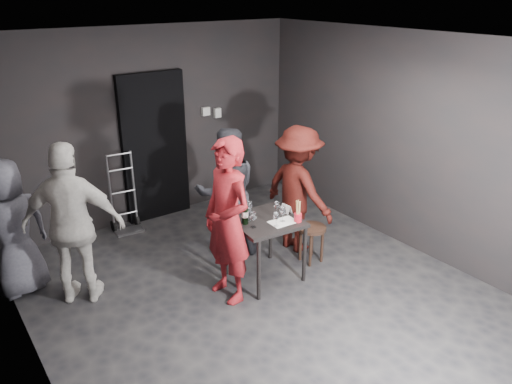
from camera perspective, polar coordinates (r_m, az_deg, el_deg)
floor at (r=5.70m, az=-0.15°, el=-11.14°), size 4.50×5.00×0.02m
ceiling at (r=4.77m, az=-0.18°, el=16.97°), size 4.50×5.00×0.02m
wall_back at (r=7.17m, az=-11.88°, el=7.41°), size 4.50×0.04×2.70m
wall_front at (r=3.56m, az=24.18°, el=-10.26°), size 4.50×0.04×2.70m
wall_left at (r=4.31m, az=-25.50°, el=-4.72°), size 0.04×5.00×2.70m
wall_right at (r=6.57m, az=16.14°, el=5.63°), size 0.04×5.00×2.70m
doorway at (r=7.20m, az=-11.49°, el=5.01°), size 0.95×0.10×2.10m
wallbox_upper at (r=7.47m, az=-5.78°, el=9.16°), size 0.12×0.06×0.12m
wallbox_lower at (r=7.58m, az=-4.44°, el=9.02°), size 0.10×0.06×0.14m
hand_truck at (r=7.15m, az=-14.64°, el=-2.68°), size 0.37×0.32×1.12m
tasting_table at (r=5.62m, az=1.07°, el=-4.03°), size 0.72×0.72×0.75m
stool at (r=6.11m, az=6.39°, el=-4.76°), size 0.34×0.34×0.47m
server_red at (r=5.11m, az=-3.32°, el=-1.57°), size 0.57×0.82×2.15m
woman_black at (r=6.10m, az=-3.34°, el=0.57°), size 0.97×0.76×1.77m
man_maroon at (r=6.22m, az=4.86°, el=0.83°), size 0.65×1.18×1.74m
bystander_cream at (r=5.40m, az=-20.35°, el=-2.05°), size 1.35×1.16×2.09m
bystander_grey at (r=5.91m, az=-26.15°, el=-3.59°), size 0.84×0.56×1.58m
tasting_mat at (r=5.51m, az=3.11°, el=-3.43°), size 0.31×0.21×0.00m
wine_glass_a at (r=5.35m, az=-0.32°, el=-3.11°), size 0.09×0.09×0.19m
wine_glass_b at (r=5.50m, az=-0.84°, el=-2.33°), size 0.08×0.08×0.20m
wine_glass_c at (r=5.64m, az=-0.75°, el=-1.78°), size 0.07×0.07×0.18m
wine_glass_d at (r=5.38m, az=2.32°, el=-3.05°), size 0.07×0.07×0.18m
wine_glass_e at (r=5.49m, az=3.07°, el=-2.45°), size 0.10×0.10×0.20m
wine_glass_f at (r=5.63m, az=2.39°, el=-1.84°), size 0.07×0.07×0.18m
wine_bottle at (r=5.42m, az=-1.27°, el=-2.56°), size 0.07×0.07×0.30m
breadstick_cup at (r=5.49m, az=4.83°, el=-2.23°), size 0.09×0.09×0.27m
reserved_card at (r=5.71m, az=3.37°, el=-1.94°), size 0.09×0.14×0.10m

